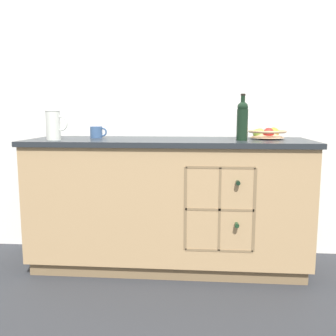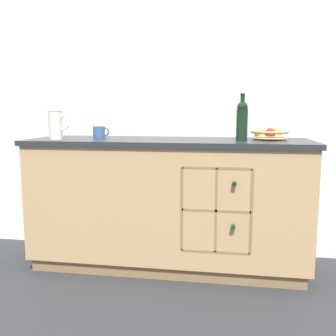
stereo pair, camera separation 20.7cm
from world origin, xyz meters
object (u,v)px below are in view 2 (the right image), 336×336
ceramic_mug (99,132)px  standing_wine_bottle (242,120)px  white_pitcher (56,124)px  fruit_bowl (269,134)px

ceramic_mug → standing_wine_bottle: standing_wine_bottle is taller
white_pitcher → standing_wine_bottle: size_ratio=0.65×
fruit_bowl → standing_wine_bottle: (-0.19, -0.15, 0.10)m
fruit_bowl → standing_wine_bottle: standing_wine_bottle is taller
fruit_bowl → standing_wine_bottle: size_ratio=0.85×
fruit_bowl → white_pitcher: 1.50m
fruit_bowl → white_pitcher: bearing=-171.6°
fruit_bowl → ceramic_mug: bearing=179.7°
ceramic_mug → standing_wine_bottle: bearing=-8.7°
fruit_bowl → ceramic_mug: size_ratio=2.12×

